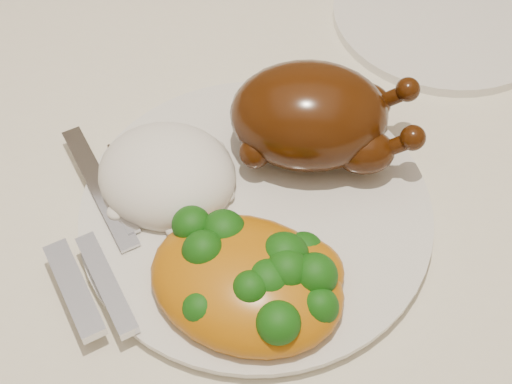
{
  "coord_description": "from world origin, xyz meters",
  "views": [
    {
      "loc": [
        0.16,
        -0.46,
        1.24
      ],
      "look_at": [
        0.14,
        -0.14,
        0.8
      ],
      "focal_mm": 50.0,
      "sensor_mm": 36.0,
      "label": 1
    }
  ],
  "objects_px": {
    "dinner_plate": "(256,211)",
    "roast_chicken": "(314,116)",
    "side_plate": "(443,15)",
    "dining_table": "(129,156)"
  },
  "relations": [
    {
      "from": "dinner_plate",
      "to": "roast_chicken",
      "type": "relative_size",
      "value": 1.79
    },
    {
      "from": "side_plate",
      "to": "roast_chicken",
      "type": "height_order",
      "value": "roast_chicken"
    },
    {
      "from": "dinner_plate",
      "to": "side_plate",
      "type": "relative_size",
      "value": 1.24
    },
    {
      "from": "dining_table",
      "to": "dinner_plate",
      "type": "distance_m",
      "value": 0.23
    },
    {
      "from": "dining_table",
      "to": "side_plate",
      "type": "height_order",
      "value": "side_plate"
    },
    {
      "from": "side_plate",
      "to": "roast_chicken",
      "type": "xyz_separation_m",
      "value": [
        -0.13,
        -0.19,
        0.05
      ]
    },
    {
      "from": "dining_table",
      "to": "roast_chicken",
      "type": "distance_m",
      "value": 0.25
    },
    {
      "from": "dining_table",
      "to": "dinner_plate",
      "type": "xyz_separation_m",
      "value": [
        0.14,
        -0.14,
        0.11
      ]
    },
    {
      "from": "dinner_plate",
      "to": "side_plate",
      "type": "distance_m",
      "value": 0.3
    },
    {
      "from": "roast_chicken",
      "to": "side_plate",
      "type": "bearing_deg",
      "value": 54.68
    }
  ]
}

